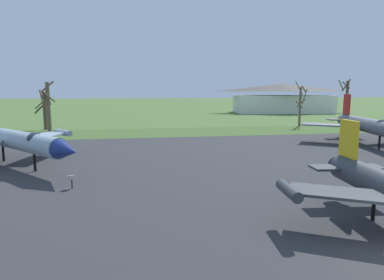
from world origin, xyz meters
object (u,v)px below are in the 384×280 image
visitor_building (282,99)px  jet_fighter_rear_center (18,140)px  info_placard_rear_center (72,180)px  jet_fighter_front_right (368,125)px

visitor_building → jet_fighter_rear_center: bearing=-129.4°
jet_fighter_rear_center → info_placard_rear_center: (5.57, -7.74, -1.75)m
visitor_building → jet_fighter_front_right: bearing=-105.5°
jet_fighter_front_right → visitor_building: bearing=74.5°
info_placard_rear_center → visitor_building: bearing=56.6°
info_placard_rear_center → jet_fighter_rear_center: bearing=125.8°
info_placard_rear_center → visitor_building: 88.24m
info_placard_rear_center → visitor_building: size_ratio=0.03×
jet_fighter_front_right → visitor_building: size_ratio=0.57×
info_placard_rear_center → visitor_building: (48.52, 73.61, 3.59)m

